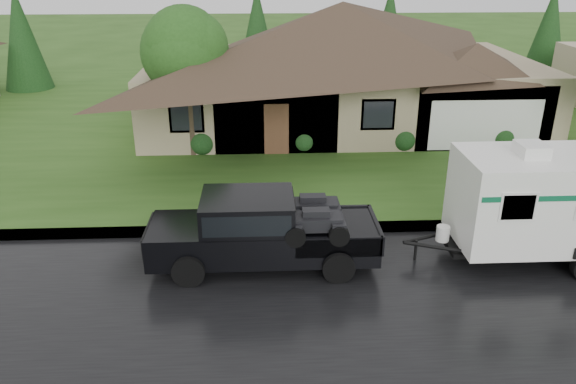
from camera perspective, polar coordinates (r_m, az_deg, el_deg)
The scene contains 8 objects.
ground at distance 15.22m, azimuth 4.56°, elevation -7.73°, with size 140.00×140.00×0.00m, color #2C5019.
road at distance 13.55m, azimuth 5.60°, elevation -12.03°, with size 140.00×8.00×0.01m, color black.
curb at distance 17.14m, azimuth 3.66°, elevation -3.67°, with size 140.00×0.50×0.15m, color gray.
lawn at distance 29.05m, azimuth 0.96°, elevation 7.69°, with size 140.00×26.00×0.15m, color #2C5019.
house_main at distance 27.43m, azimuth 6.10°, elevation 14.17°, with size 19.44×10.80×6.90m.
tree_left_green at distance 22.59m, azimuth -10.21°, elevation 13.69°, with size 3.55×3.55×5.88m.
shrub_row at distance 23.68m, azimuth 6.70°, elevation 5.40°, with size 13.60×1.00×1.00m.
pickup_truck at distance 14.89m, azimuth -2.96°, elevation -3.71°, with size 5.99×2.28×2.00m.
Camera 1 is at (-1.82, -12.96, 7.77)m, focal length 35.00 mm.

